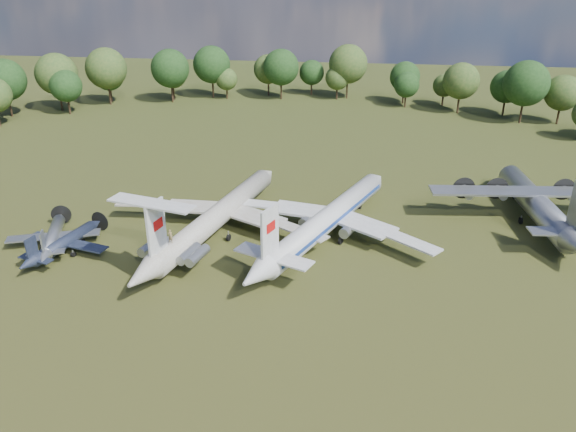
% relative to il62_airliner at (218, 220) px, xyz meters
% --- Properties ---
extents(ground, '(300.00, 300.00, 0.00)m').
position_rel_il62_airliner_xyz_m(ground, '(3.85, -0.60, -2.19)').
color(ground, '#223B13').
rests_on(ground, ground).
extents(il62_airliner, '(44.42, 51.84, 4.38)m').
position_rel_il62_airliner_xyz_m(il62_airliner, '(0.00, 0.00, 0.00)').
color(il62_airliner, silver).
rests_on(il62_airliner, ground).
extents(tu104_jet, '(48.90, 54.77, 4.51)m').
position_rel_il62_airliner_xyz_m(tu104_jet, '(16.12, 0.71, 0.06)').
color(tu104_jet, silver).
rests_on(tu104_jet, ground).
extents(an12_transport, '(35.27, 38.68, 4.72)m').
position_rel_il62_airliner_xyz_m(an12_transport, '(47.50, 10.07, 0.17)').
color(an12_transport, '#96989D').
rests_on(an12_transport, ground).
extents(small_prop_west, '(16.33, 19.60, 2.50)m').
position_rel_il62_airliner_xyz_m(small_prop_west, '(-19.42, -8.86, -0.94)').
color(small_prop_west, '#161931').
rests_on(small_prop_west, ground).
extents(small_prop_northwest, '(17.44, 20.28, 2.51)m').
position_rel_il62_airliner_xyz_m(small_prop_northwest, '(-21.94, -7.25, -0.93)').
color(small_prop_northwest, '#A6A9AE').
rests_on(small_prop_northwest, ground).
extents(person_on_il62, '(0.72, 0.53, 1.81)m').
position_rel_il62_airliner_xyz_m(person_on_il62, '(-3.06, -11.88, 3.09)').
color(person_on_il62, '#99814E').
rests_on(person_on_il62, il62_airliner).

